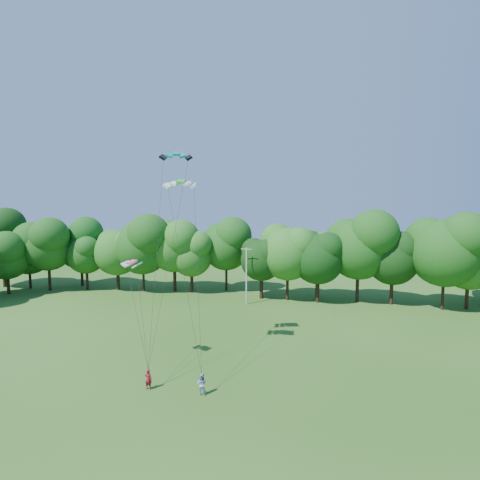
# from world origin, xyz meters

# --- Properties ---
(ground) EXTENTS (160.00, 160.00, 0.00)m
(ground) POSITION_xyz_m (0.00, 0.00, 0.00)
(ground) COLOR #294B14
(ground) RESTS_ON ground
(utility_pole) EXTENTS (1.57, 0.42, 7.97)m
(utility_pole) POSITION_xyz_m (-3.34, 31.10, 4.10)
(utility_pole) COLOR #B5B3AC
(utility_pole) RESTS_ON ground
(kite_flyer_left) EXTENTS (0.59, 0.41, 1.54)m
(kite_flyer_left) POSITION_xyz_m (-6.11, 5.58, 0.77)
(kite_flyer_left) COLOR maroon
(kite_flyer_left) RESTS_ON ground
(kite_flyer_right) EXTENTS (0.80, 0.64, 1.57)m
(kite_flyer_right) POSITION_xyz_m (-1.95, 5.65, 0.78)
(kite_flyer_right) COLOR #9BADD7
(kite_flyer_right) RESTS_ON ground
(kite_teal) EXTENTS (3.03, 2.10, 0.55)m
(kite_teal) POSITION_xyz_m (-6.34, 12.57, 18.36)
(kite_teal) COLOR #048D81
(kite_teal) RESTS_ON ground
(kite_green) EXTENTS (2.98, 1.64, 0.46)m
(kite_green) POSITION_xyz_m (-5.43, 11.29, 15.80)
(kite_green) COLOR #25CC1E
(kite_green) RESTS_ON ground
(kite_pink) EXTENTS (1.89, 1.29, 0.30)m
(kite_pink) POSITION_xyz_m (-9.10, 9.18, 9.02)
(kite_pink) COLOR #FF4682
(kite_pink) RESTS_ON ground
(tree_back_west) EXTENTS (8.53, 8.53, 12.40)m
(tree_back_west) POSITION_xyz_m (-33.31, 37.43, 7.74)
(tree_back_west) COLOR #322414
(tree_back_west) RESTS_ON ground
(tree_back_center) EXTENTS (7.83, 7.83, 11.39)m
(tree_back_center) POSITION_xyz_m (6.45, 34.07, 7.11)
(tree_back_center) COLOR black
(tree_back_center) RESTS_ON ground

